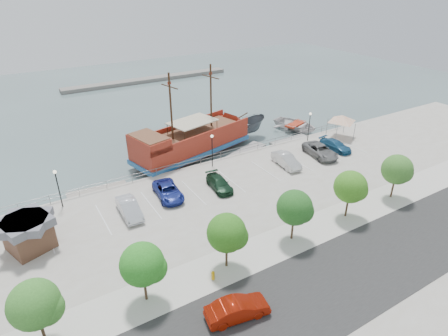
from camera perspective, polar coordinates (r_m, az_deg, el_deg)
ground at (r=43.05m, az=2.52°, el=-4.28°), size 160.00×160.00×0.00m
land_slab at (r=31.62m, az=25.48°, el=-20.57°), size 100.00×58.00×1.20m
street at (r=33.05m, az=18.56°, el=-15.09°), size 100.00×8.00×0.04m
sidewalk at (r=36.06m, az=11.46°, el=-9.97°), size 100.00×4.00×0.05m
seawall_railing at (r=48.18m, az=-2.55°, el=1.44°), size 50.00×0.06×1.00m
far_shore at (r=93.34m, az=-11.40°, el=13.08°), size 40.00×3.00×0.80m
pirate_ship at (r=52.68m, az=-3.71°, el=4.45°), size 20.45×10.00×12.66m
patrol_boat at (r=57.75m, az=2.77°, el=5.93°), size 7.93×3.35×3.01m
speedboat at (r=62.15m, az=10.80°, el=6.31°), size 7.26×8.61×1.52m
dock_west at (r=45.95m, az=-18.68°, el=-3.37°), size 6.91×2.40×0.39m
dock_mid at (r=53.06m, az=3.25°, el=2.40°), size 7.85×4.76×0.43m
dock_east at (r=57.73m, az=10.01°, el=4.10°), size 6.59×2.05×0.37m
shed at (r=37.12m, az=-27.72°, el=-8.73°), size 4.75×4.75×3.06m
canopy_tent at (r=57.70m, az=17.62°, el=7.68°), size 5.85×5.85×3.88m
street_sedan at (r=27.98m, az=2.06°, el=-20.68°), size 4.79×2.36×1.51m
fire_hydrant at (r=30.74m, az=-1.69°, el=-16.01°), size 0.29×0.29×0.83m
lamp_post_left at (r=41.39m, az=-24.09°, el=-1.98°), size 0.36×0.36×4.28m
lamp_post_mid at (r=46.13m, az=-1.83°, el=3.53°), size 0.36×0.36×4.28m
lamp_post_right at (r=55.15m, az=12.91°, el=6.91°), size 0.36×0.36×4.28m
tree_a at (r=27.33m, az=-26.58°, el=-18.20°), size 3.30×3.20×5.00m
tree_b at (r=27.88m, az=-12.01°, el=-14.27°), size 3.30×3.20×5.00m
tree_c at (r=30.10m, az=0.72°, el=-9.98°), size 3.30×3.20×5.00m
tree_d at (r=33.66m, az=10.96°, el=-6.07°), size 3.30×3.20×5.00m
tree_e at (r=38.18m, az=18.91°, el=-2.85°), size 3.30×3.20×5.00m
tree_f at (r=43.36m, az=25.04°, el=-0.31°), size 3.30×3.20×5.00m
parked_car_b at (r=38.80m, az=-14.24°, el=-5.97°), size 1.79×4.81×1.57m
parked_car_c at (r=41.03m, az=-8.51°, el=-3.50°), size 2.87×5.39×1.44m
parked_car_d at (r=42.15m, az=-0.72°, el=-2.37°), size 2.29×4.73×1.33m
parked_car_f at (r=47.77m, az=9.46°, el=1.18°), size 2.12×4.92×1.57m
parked_car_g at (r=51.36m, az=14.45°, el=2.57°), size 3.38×5.94×1.56m
parked_car_h at (r=53.79m, az=16.61°, el=3.32°), size 2.54×4.96×1.38m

